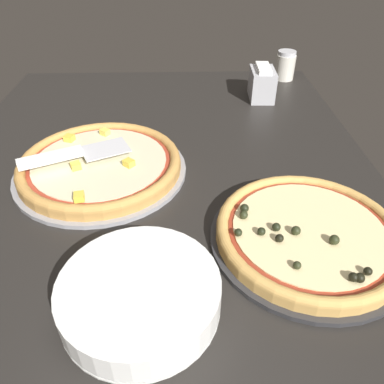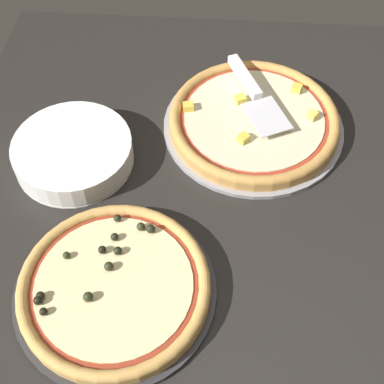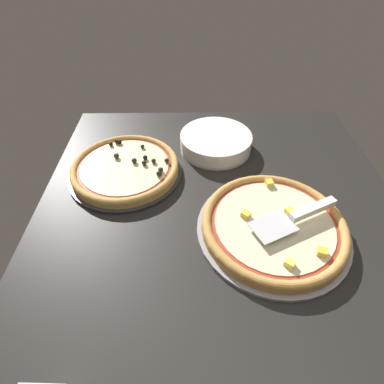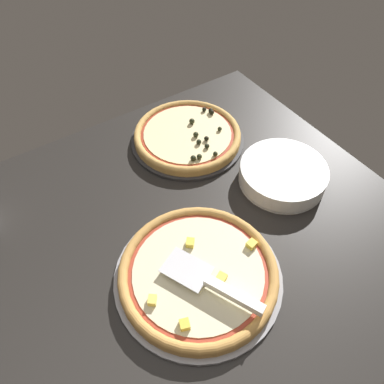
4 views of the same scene
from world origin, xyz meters
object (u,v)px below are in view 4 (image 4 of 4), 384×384
at_px(serving_spatula, 222,289).
at_px(pizza_back, 188,135).
at_px(pizza_front, 198,272).
at_px(plate_stack, 283,174).

bearing_deg(serving_spatula, pizza_back, 64.81).
bearing_deg(pizza_front, serving_spatula, -81.22).
relative_size(pizza_front, serving_spatula, 1.54).
xyz_separation_m(pizza_back, serving_spatula, (-0.23, -0.50, 0.03)).
distance_m(pizza_front, plate_stack, 0.40).
xyz_separation_m(pizza_front, plate_stack, (0.38, 0.12, 0.00)).
relative_size(pizza_back, plate_stack, 1.37).
bearing_deg(plate_stack, pizza_back, 113.99).
height_order(pizza_back, plate_stack, plate_stack).
distance_m(pizza_back, serving_spatula, 0.55).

